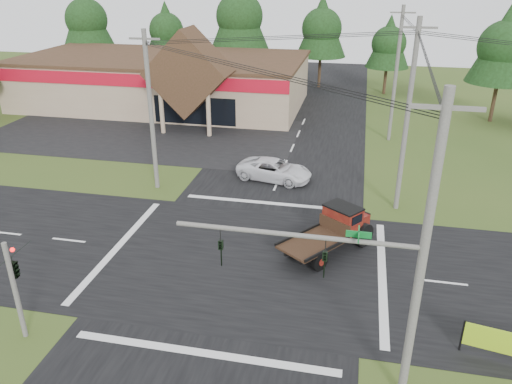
# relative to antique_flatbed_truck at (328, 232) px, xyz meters

# --- Properties ---
(ground) EXTENTS (120.00, 120.00, 0.00)m
(ground) POSITION_rel_antique_flatbed_truck_xyz_m (-4.15, -1.75, -1.18)
(ground) COLOR #354E1C
(ground) RESTS_ON ground
(road_ns) EXTENTS (12.00, 120.00, 0.02)m
(road_ns) POSITION_rel_antique_flatbed_truck_xyz_m (-4.15, -1.75, -1.17)
(road_ns) COLOR black
(road_ns) RESTS_ON ground
(road_ew) EXTENTS (120.00, 12.00, 0.02)m
(road_ew) POSITION_rel_antique_flatbed_truck_xyz_m (-4.15, -1.75, -1.17)
(road_ew) COLOR black
(road_ew) RESTS_ON ground
(parking_apron) EXTENTS (28.00, 14.00, 0.02)m
(parking_apron) POSITION_rel_antique_flatbed_truck_xyz_m (-18.15, 17.25, -1.17)
(parking_apron) COLOR black
(parking_apron) RESTS_ON ground
(cvs_building) EXTENTS (30.40, 18.20, 9.19)m
(cvs_building) POSITION_rel_antique_flatbed_truck_xyz_m (-19.86, 27.82, 1.60)
(cvs_building) COLOR tan
(cvs_building) RESTS_ON ground
(traffic_signal_mast) EXTENTS (8.12, 0.24, 7.00)m
(traffic_signal_mast) POSITION_rel_antique_flatbed_truck_xyz_m (1.67, -9.25, 3.24)
(traffic_signal_mast) COLOR #595651
(traffic_signal_mast) RESTS_ON ground
(traffic_signal_corner) EXTENTS (0.53, 2.48, 4.40)m
(traffic_signal_corner) POSITION_rel_antique_flatbed_truck_xyz_m (-11.65, -9.08, 2.34)
(traffic_signal_corner) COLOR #595651
(traffic_signal_corner) RESTS_ON ground
(utility_pole_nr) EXTENTS (2.00, 0.30, 11.00)m
(utility_pole_nr) POSITION_rel_antique_flatbed_truck_xyz_m (3.35, -9.25, 4.46)
(utility_pole_nr) COLOR #595651
(utility_pole_nr) RESTS_ON ground
(utility_pole_nw) EXTENTS (2.00, 0.30, 10.50)m
(utility_pole_nw) POSITION_rel_antique_flatbed_truck_xyz_m (-12.15, 6.25, 4.21)
(utility_pole_nw) COLOR #595651
(utility_pole_nw) RESTS_ON ground
(utility_pole_ne) EXTENTS (2.00, 0.30, 11.50)m
(utility_pole_ne) POSITION_rel_antique_flatbed_truck_xyz_m (3.85, 6.25, 4.71)
(utility_pole_ne) COLOR #595651
(utility_pole_ne) RESTS_ON ground
(utility_pole_n) EXTENTS (2.00, 0.30, 11.20)m
(utility_pole_n) POSITION_rel_antique_flatbed_truck_xyz_m (3.85, 20.25, 4.56)
(utility_pole_n) COLOR #595651
(utility_pole_n) RESTS_ON ground
(tree_row_a) EXTENTS (6.72, 6.72, 12.12)m
(tree_row_a) POSITION_rel_antique_flatbed_truck_xyz_m (-34.15, 38.25, 6.87)
(tree_row_a) COLOR #332316
(tree_row_a) RESTS_ON ground
(tree_row_b) EXTENTS (5.60, 5.60, 10.10)m
(tree_row_b) POSITION_rel_antique_flatbed_truck_xyz_m (-24.15, 40.25, 5.52)
(tree_row_b) COLOR #332316
(tree_row_b) RESTS_ON ground
(tree_row_c) EXTENTS (7.28, 7.28, 13.13)m
(tree_row_c) POSITION_rel_antique_flatbed_truck_xyz_m (-14.15, 39.25, 7.54)
(tree_row_c) COLOR #332316
(tree_row_c) RESTS_ON ground
(tree_row_d) EXTENTS (6.16, 6.16, 11.11)m
(tree_row_d) POSITION_rel_antique_flatbed_truck_xyz_m (-4.15, 40.25, 6.19)
(tree_row_d) COLOR #332316
(tree_row_d) RESTS_ON ground
(tree_row_e) EXTENTS (5.04, 5.04, 9.09)m
(tree_row_e) POSITION_rel_antique_flatbed_truck_xyz_m (3.85, 38.25, 4.85)
(tree_row_e) COLOR #332316
(tree_row_e) RESTS_ON ground
(tree_side_ne) EXTENTS (6.16, 6.16, 11.11)m
(tree_side_ne) POSITION_rel_antique_flatbed_truck_xyz_m (13.85, 28.25, 6.19)
(tree_side_ne) COLOR #332316
(tree_side_ne) RESTS_ON ground
(antique_flatbed_truck) EXTENTS (5.10, 5.83, 2.36)m
(antique_flatbed_truck) POSITION_rel_antique_flatbed_truck_xyz_m (0.00, 0.00, 0.00)
(antique_flatbed_truck) COLOR #4E0B0C
(antique_flatbed_truck) RESTS_ON ground
(white_pickup) EXTENTS (5.69, 3.48, 1.47)m
(white_pickup) POSITION_rel_antique_flatbed_truck_xyz_m (-4.47, 9.26, -0.45)
(white_pickup) COLOR white
(white_pickup) RESTS_ON ground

